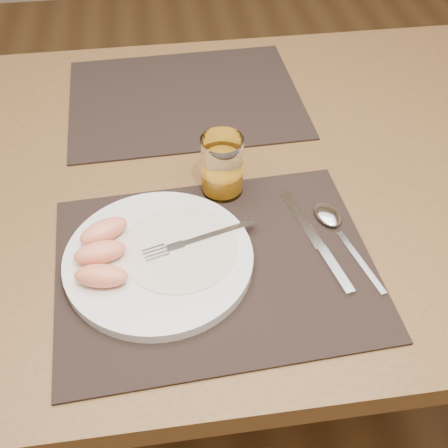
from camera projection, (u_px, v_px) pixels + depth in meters
ground at (207, 387)px, 1.49m from camera, size 5.00×5.00×0.00m
table at (199, 205)px, 1.02m from camera, size 1.40×0.90×0.75m
placemat_near at (215, 266)px, 0.80m from camera, size 0.47×0.37×0.00m
placemat_far at (185, 98)px, 1.11m from camera, size 0.46×0.36×0.00m
plate at (159, 259)px, 0.80m from camera, size 0.27×0.27×0.02m
plate_dressing at (179, 248)px, 0.80m from camera, size 0.17×0.17×0.00m
fork at (191, 242)px, 0.81m from camera, size 0.17×0.06×0.00m
knife at (321, 248)px, 0.82m from camera, size 0.06×0.22×0.01m
spoon at (332, 221)px, 0.86m from camera, size 0.06×0.19×0.01m
juice_glass at (222, 168)px, 0.88m from camera, size 0.07×0.07×0.10m
grapefruit_wedges at (102, 252)px, 0.78m from camera, size 0.08×0.14×0.03m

